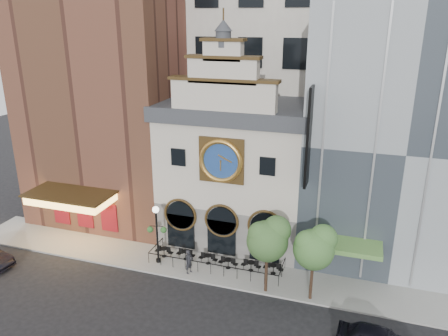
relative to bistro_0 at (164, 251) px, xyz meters
name	(u,v)px	position (x,y,z in m)	size (l,w,h in m)	color
ground	(205,284)	(4.55, -2.49, -0.61)	(120.00, 120.00, 0.00)	black
sidewalk	(216,266)	(4.55, 0.01, -0.54)	(44.00, 5.00, 0.15)	gray
clock_building	(236,168)	(4.55, 5.34, 6.07)	(12.60, 8.78, 18.65)	#605E5B
theater_building	(111,88)	(-8.45, 7.47, 11.99)	(14.00, 15.60, 25.00)	brown
retail_building	(401,134)	(17.54, 7.50, 9.53)	(14.00, 14.40, 20.00)	gray
office_tower	(271,6)	(4.55, 17.51, 19.39)	(20.00, 16.00, 40.00)	beige
cafe_railing	(216,260)	(4.55, 0.01, -0.01)	(10.60, 2.60, 0.90)	black
bistro_0	(164,251)	(0.00, 0.00, 0.00)	(1.58, 0.68, 0.90)	black
bistro_1	(186,254)	(1.88, 0.14, 0.00)	(1.58, 0.68, 0.90)	black
bistro_2	(208,258)	(3.85, 0.09, 0.00)	(1.58, 0.68, 0.90)	black
bistro_3	(228,263)	(5.58, -0.04, 0.00)	(1.58, 0.68, 0.90)	black
bistro_4	(251,265)	(7.38, 0.15, 0.00)	(1.58, 0.68, 0.90)	black
bistro_5	(273,268)	(9.13, 0.29, 0.00)	(1.58, 0.68, 0.90)	black
pedestrian	(189,262)	(2.89, -1.60, 0.51)	(0.71, 0.47, 1.94)	black
lamppost	(157,228)	(-0.08, -0.90, 2.57)	(1.54, 0.76, 4.90)	black
tree_left	(268,238)	(9.12, -2.05, 3.83)	(3.04, 2.92, 5.85)	#382619
tree_right	(315,246)	(12.31, -1.97, 3.67)	(2.92, 2.82, 5.63)	#382619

